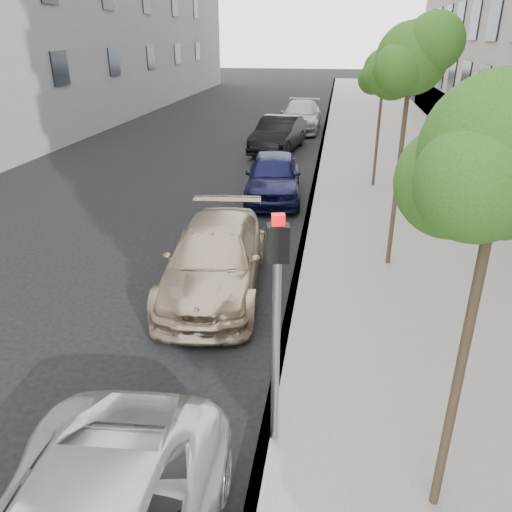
% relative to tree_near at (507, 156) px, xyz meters
% --- Properties ---
extents(sidewalk, '(6.40, 72.00, 0.14)m').
position_rel_tree_near_xyz_m(sidewalk, '(1.07, 22.50, -3.99)').
color(sidewalk, gray).
rests_on(sidewalk, ground).
extents(curb, '(0.15, 72.00, 0.14)m').
position_rel_tree_near_xyz_m(curb, '(-2.05, 22.50, -3.99)').
color(curb, '#9E9B93').
rests_on(curb, ground).
extents(tree_near, '(1.72, 1.52, 4.77)m').
position_rel_tree_near_xyz_m(tree_near, '(0.00, 0.00, 0.00)').
color(tree_near, '#38281C').
rests_on(tree_near, sidewalk).
extents(tree_mid, '(1.73, 1.53, 5.24)m').
position_rel_tree_near_xyz_m(tree_mid, '(-0.00, 6.50, 0.45)').
color(tree_mid, '#38281C').
rests_on(tree_mid, sidewalk).
extents(tree_far, '(1.67, 1.47, 4.60)m').
position_rel_tree_near_xyz_m(tree_far, '(-0.00, 13.00, -0.15)').
color(tree_far, '#38281C').
rests_on(tree_far, sidewalk).
extents(signal_pole, '(0.27, 0.23, 3.08)m').
position_rel_tree_near_xyz_m(signal_pole, '(-1.93, 0.68, -1.99)').
color(signal_pole, '#939699').
rests_on(signal_pole, sidewalk).
extents(suv, '(2.36, 4.93, 1.38)m').
position_rel_tree_near_xyz_m(suv, '(-3.71, 4.90, -3.37)').
color(suv, tan).
rests_on(suv, ground).
extents(sedan_blue, '(2.15, 4.47, 1.47)m').
position_rel_tree_near_xyz_m(sedan_blue, '(-3.33, 11.45, -3.33)').
color(sedan_blue, '#0F1133').
rests_on(sedan_blue, ground).
extents(sedan_black, '(2.28, 4.83, 1.53)m').
position_rel_tree_near_xyz_m(sedan_black, '(-4.01, 18.63, -3.30)').
color(sedan_black, black).
rests_on(sedan_black, ground).
extents(sedan_rear, '(2.20, 5.33, 1.54)m').
position_rel_tree_near_xyz_m(sedan_rear, '(-3.43, 24.21, -3.29)').
color(sedan_rear, '#93949A').
rests_on(sedan_rear, ground).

